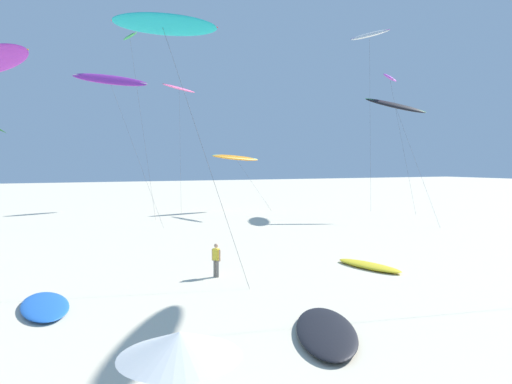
{
  "coord_description": "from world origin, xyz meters",
  "views": [
    {
      "loc": [
        -8.83,
        1.62,
        5.47
      ],
      "look_at": [
        0.64,
        21.56,
        4.17
      ],
      "focal_mm": 33.92,
      "sensor_mm": 36.0,
      "label": 1
    }
  ],
  "objects_px": {
    "grounded_kite_1": "(369,265)",
    "flying_kite_11": "(109,80)",
    "flying_kite_8": "(130,36)",
    "person_foreground_walker": "(216,259)",
    "flying_kite_3": "(179,88)",
    "flying_kite_2": "(162,24)",
    "grounded_kite_2": "(326,331)",
    "flying_kite_9": "(390,78)",
    "flying_kite_10": "(236,158)",
    "flying_kite_1": "(369,35)",
    "beach_umbrella": "(180,344)",
    "flying_kite_4": "(396,106)",
    "grounded_kite_3": "(45,306)"
  },
  "relations": [
    {
      "from": "grounded_kite_2",
      "to": "beach_umbrella",
      "type": "xyz_separation_m",
      "value": [
        -6.06,
        -4.36,
        2.06
      ]
    },
    {
      "from": "beach_umbrella",
      "to": "grounded_kite_3",
      "type": "bearing_deg",
      "value": 99.67
    },
    {
      "from": "flying_kite_2",
      "to": "flying_kite_10",
      "type": "bearing_deg",
      "value": 59.92
    },
    {
      "from": "beach_umbrella",
      "to": "flying_kite_1",
      "type": "bearing_deg",
      "value": 48.14
    },
    {
      "from": "grounded_kite_2",
      "to": "grounded_kite_1",
      "type": "bearing_deg",
      "value": 44.28
    },
    {
      "from": "flying_kite_2",
      "to": "flying_kite_9",
      "type": "bearing_deg",
      "value": 30.88
    },
    {
      "from": "flying_kite_2",
      "to": "flying_kite_11",
      "type": "relative_size",
      "value": 0.92
    },
    {
      "from": "flying_kite_8",
      "to": "grounded_kite_3",
      "type": "height_order",
      "value": "flying_kite_8"
    },
    {
      "from": "grounded_kite_1",
      "to": "flying_kite_10",
      "type": "bearing_deg",
      "value": 79.67
    },
    {
      "from": "flying_kite_8",
      "to": "grounded_kite_1",
      "type": "distance_m",
      "value": 37.08
    },
    {
      "from": "flying_kite_8",
      "to": "flying_kite_3",
      "type": "bearing_deg",
      "value": 45.75
    },
    {
      "from": "flying_kite_9",
      "to": "flying_kite_10",
      "type": "xyz_separation_m",
      "value": [
        -15.45,
        8.06,
        -9.0
      ]
    },
    {
      "from": "flying_kite_3",
      "to": "beach_umbrella",
      "type": "bearing_deg",
      "value": -106.49
    },
    {
      "from": "flying_kite_9",
      "to": "flying_kite_1",
      "type": "bearing_deg",
      "value": 75.91
    },
    {
      "from": "flying_kite_11",
      "to": "beach_umbrella",
      "type": "distance_m",
      "value": 42.75
    },
    {
      "from": "flying_kite_10",
      "to": "grounded_kite_2",
      "type": "relative_size",
      "value": 1.34
    },
    {
      "from": "flying_kite_8",
      "to": "flying_kite_11",
      "type": "height_order",
      "value": "flying_kite_8"
    },
    {
      "from": "flying_kite_1",
      "to": "flying_kite_4",
      "type": "xyz_separation_m",
      "value": [
        -3.9,
        -9.31,
        -9.84
      ]
    },
    {
      "from": "beach_umbrella",
      "to": "flying_kite_3",
      "type": "bearing_deg",
      "value": 73.51
    },
    {
      "from": "flying_kite_8",
      "to": "flying_kite_10",
      "type": "relative_size",
      "value": 2.82
    },
    {
      "from": "grounded_kite_2",
      "to": "flying_kite_10",
      "type": "bearing_deg",
      "value": 70.99
    },
    {
      "from": "flying_kite_2",
      "to": "grounded_kite_1",
      "type": "distance_m",
      "value": 16.47
    },
    {
      "from": "grounded_kite_1",
      "to": "beach_umbrella",
      "type": "relative_size",
      "value": 1.74
    },
    {
      "from": "flying_kite_4",
      "to": "flying_kite_8",
      "type": "xyz_separation_m",
      "value": [
        -24.68,
        12.27,
        7.19
      ]
    },
    {
      "from": "grounded_kite_1",
      "to": "flying_kite_11",
      "type": "bearing_deg",
      "value": 106.45
    },
    {
      "from": "flying_kite_2",
      "to": "beach_umbrella",
      "type": "xyz_separation_m",
      "value": [
        -4.06,
        -16.59,
        -10.39
      ]
    },
    {
      "from": "flying_kite_8",
      "to": "person_foreground_walker",
      "type": "relative_size",
      "value": 12.1
    },
    {
      "from": "flying_kite_3",
      "to": "flying_kite_2",
      "type": "bearing_deg",
      "value": -107.79
    },
    {
      "from": "flying_kite_9",
      "to": "flying_kite_10",
      "type": "bearing_deg",
      "value": 152.44
    },
    {
      "from": "flying_kite_9",
      "to": "grounded_kite_3",
      "type": "height_order",
      "value": "flying_kite_9"
    },
    {
      "from": "flying_kite_8",
      "to": "flying_kite_11",
      "type": "xyz_separation_m",
      "value": [
        -2.51,
        -2.48,
        -5.01
      ]
    },
    {
      "from": "flying_kite_4",
      "to": "beach_umbrella",
      "type": "distance_m",
      "value": 45.76
    },
    {
      "from": "flying_kite_10",
      "to": "flying_kite_11",
      "type": "xyz_separation_m",
      "value": [
        -14.28,
        -2.17,
        7.49
      ]
    },
    {
      "from": "grounded_kite_2",
      "to": "flying_kite_9",
      "type": "bearing_deg",
      "value": 46.79
    },
    {
      "from": "flying_kite_4",
      "to": "flying_kite_8",
      "type": "relative_size",
      "value": 0.64
    },
    {
      "from": "flying_kite_8",
      "to": "beach_umbrella",
      "type": "height_order",
      "value": "flying_kite_8"
    },
    {
      "from": "flying_kite_3",
      "to": "person_foreground_walker",
      "type": "height_order",
      "value": "flying_kite_3"
    },
    {
      "from": "grounded_kite_1",
      "to": "flying_kite_2",
      "type": "bearing_deg",
      "value": 153.6
    },
    {
      "from": "flying_kite_9",
      "to": "person_foreground_walker",
      "type": "xyz_separation_m",
      "value": [
        -29.09,
        -21.64,
        -14.25
      ]
    },
    {
      "from": "flying_kite_11",
      "to": "flying_kite_10",
      "type": "bearing_deg",
      "value": 8.64
    },
    {
      "from": "flying_kite_2",
      "to": "beach_umbrella",
      "type": "bearing_deg",
      "value": -103.74
    },
    {
      "from": "flying_kite_8",
      "to": "flying_kite_4",
      "type": "bearing_deg",
      "value": -26.44
    },
    {
      "from": "flying_kite_1",
      "to": "flying_kite_11",
      "type": "distance_m",
      "value": 32.01
    },
    {
      "from": "flying_kite_4",
      "to": "person_foreground_walker",
      "type": "bearing_deg",
      "value": -146.26
    },
    {
      "from": "flying_kite_4",
      "to": "flying_kite_9",
      "type": "bearing_deg",
      "value": 56.96
    },
    {
      "from": "flying_kite_3",
      "to": "grounded_kite_3",
      "type": "xyz_separation_m",
      "value": [
        -17.04,
        -39.8,
        -14.74
      ]
    },
    {
      "from": "flying_kite_8",
      "to": "grounded_kite_3",
      "type": "distance_m",
      "value": 38.25
    },
    {
      "from": "beach_umbrella",
      "to": "grounded_kite_2",
      "type": "bearing_deg",
      "value": 35.77
    },
    {
      "from": "flying_kite_1",
      "to": "flying_kite_9",
      "type": "bearing_deg",
      "value": -104.09
    },
    {
      "from": "flying_kite_1",
      "to": "person_foreground_walker",
      "type": "height_order",
      "value": "flying_kite_1"
    }
  ]
}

